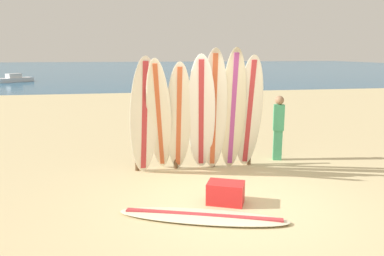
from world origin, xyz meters
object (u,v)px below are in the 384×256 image
at_px(beachgoer_standing, 278,125).
at_px(cooler_box, 226,193).
at_px(surfboard_leaning_center, 201,115).
at_px(surfboard_leaning_center_right, 214,111).
at_px(surfboard_lying_on_sand, 203,217).
at_px(surfboard_leaning_left, 159,118).
at_px(surfboard_leaning_center_left, 179,118).
at_px(small_boat_offshore, 14,79).
at_px(surfboard_leaning_far_left, 144,117).
at_px(surfboard_leaning_right, 233,111).
at_px(surfboard_rack, 194,138).
at_px(surfboard_leaning_far_right, 249,113).

xyz_separation_m(beachgoer_standing, cooler_box, (-1.88, -2.30, -0.65)).
relative_size(surfboard_leaning_center, beachgoer_standing, 1.64).
relative_size(surfboard_leaning_center_right, surfboard_lying_on_sand, 0.98).
relative_size(surfboard_leaning_left, surfboard_leaning_center_left, 1.03).
xyz_separation_m(surfboard_leaning_left, small_boat_offshore, (-9.84, 26.95, -0.95)).
relative_size(surfboard_leaning_far_left, cooler_box, 4.06).
bearing_deg(surfboard_leaning_right, surfboard_lying_on_sand, -116.55).
bearing_deg(surfboard_rack, surfboard_leaning_right, -28.42).
relative_size(surfboard_leaning_far_left, surfboard_leaning_center_right, 0.94).
bearing_deg(surfboard_leaning_left, surfboard_leaning_far_left, 177.29).
xyz_separation_m(surfboard_leaning_center_left, surfboard_leaning_center, (0.45, -0.08, 0.07)).
relative_size(surfboard_leaning_left, small_boat_offshore, 0.81).
distance_m(surfboard_rack, surfboard_leaning_far_left, 1.28).
height_order(surfboard_leaning_center_left, surfboard_leaning_far_right, surfboard_leaning_far_right).
bearing_deg(surfboard_leaning_far_left, surfboard_leaning_right, -0.64).
distance_m(beachgoer_standing, cooler_box, 3.04).
relative_size(surfboard_leaning_far_left, surfboard_lying_on_sand, 0.92).
height_order(surfboard_rack, surfboard_leaning_center_right, surfboard_leaning_center_right).
bearing_deg(small_boat_offshore, surfboard_leaning_far_right, -66.40).
relative_size(surfboard_leaning_left, surfboard_leaning_right, 0.93).
bearing_deg(beachgoer_standing, surfboard_leaning_right, -153.71).
bearing_deg(surfboard_leaning_far_left, cooler_box, -53.76).
distance_m(surfboard_leaning_left, surfboard_lying_on_sand, 2.52).
distance_m(surfboard_lying_on_sand, beachgoer_standing, 3.79).
bearing_deg(surfboard_leaning_center_left, surfboard_leaning_far_left, -177.41).
distance_m(surfboard_leaning_right, surfboard_lying_on_sand, 2.75).
bearing_deg(surfboard_leaning_far_right, surfboard_leaning_center_left, -179.12).
distance_m(surfboard_leaning_center, cooler_box, 1.95).
distance_m(beachgoer_standing, small_boat_offshore, 29.21).
relative_size(surfboard_leaning_center, surfboard_leaning_far_right, 1.01).
xyz_separation_m(surfboard_leaning_left, surfboard_leaning_center, (0.85, -0.03, 0.04)).
height_order(surfboard_leaning_far_left, surfboard_leaning_left, surfboard_leaning_far_left).
relative_size(surfboard_leaning_far_left, small_boat_offshore, 0.82).
xyz_separation_m(surfboard_leaning_far_right, cooler_box, (-0.97, -1.74, -1.05)).
relative_size(surfboard_leaning_far_left, beachgoer_standing, 1.61).
bearing_deg(beachgoer_standing, surfboard_rack, -173.13).
relative_size(beachgoer_standing, cooler_box, 2.52).
bearing_deg(surfboard_leaning_left, surfboard_leaning_right, -0.24).
relative_size(surfboard_leaning_far_right, beachgoer_standing, 1.62).
xyz_separation_m(surfboard_leaning_right, beachgoer_standing, (1.29, 0.64, -0.47)).
xyz_separation_m(surfboard_rack, surfboard_leaning_right, (0.73, -0.40, 0.64)).
bearing_deg(surfboard_lying_on_sand, small_boat_offshore, 109.42).
bearing_deg(surfboard_leaning_left, small_boat_offshore, 110.06).
bearing_deg(surfboard_rack, surfboard_leaning_center, -82.13).
height_order(surfboard_rack, surfboard_leaning_far_right, surfboard_leaning_far_right).
height_order(surfboard_leaning_center_right, surfboard_leaning_far_right, surfboard_leaning_center_right).
bearing_deg(cooler_box, surfboard_leaning_center_right, 107.67).
height_order(surfboard_leaning_left, surfboard_leaning_center_left, surfboard_leaning_left).
bearing_deg(surfboard_rack, surfboard_leaning_far_right, -16.12).
relative_size(surfboard_leaning_far_left, surfboard_leaning_far_right, 0.99).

